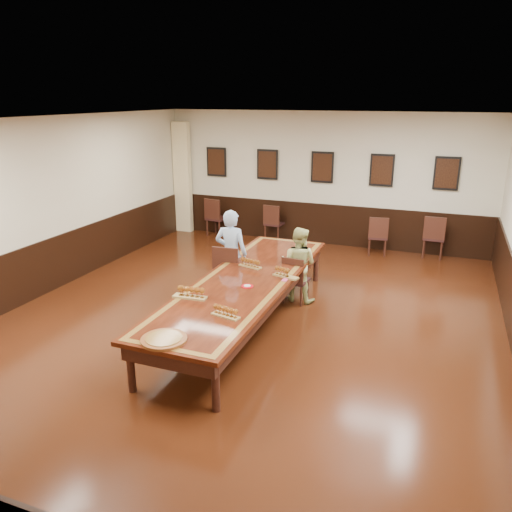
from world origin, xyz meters
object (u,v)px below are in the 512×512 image
at_px(chair_woman, 296,279).
at_px(person_woman, 298,264).
at_px(conference_table, 245,288).
at_px(carved_platter, 164,339).
at_px(spare_chair_a, 217,217).
at_px(spare_chair_b, 274,222).
at_px(person_man, 231,253).
at_px(spare_chair_d, 434,236).
at_px(spare_chair_c, 378,235).
at_px(chair_man, 229,271).

xyz_separation_m(chair_woman, person_woman, (0.01, 0.09, 0.24)).
distance_m(conference_table, carved_platter, 2.26).
bearing_deg(spare_chair_a, chair_woman, 141.42).
bearing_deg(spare_chair_b, person_man, 102.08).
bearing_deg(carved_platter, person_woman, 79.62).
distance_m(spare_chair_a, person_woman, 4.71).
distance_m(spare_chair_b, carved_platter, 7.16).
height_order(spare_chair_a, spare_chair_d, spare_chair_a).
bearing_deg(carved_platter, spare_chair_d, 68.15).
bearing_deg(person_woman, chair_woman, 90.00).
relative_size(spare_chair_c, carved_platter, 1.40).
bearing_deg(carved_platter, person_man, 99.76).
height_order(person_woman, carved_platter, person_woman).
xyz_separation_m(person_man, carved_platter, (0.56, -3.28, -0.04)).
bearing_deg(spare_chair_c, spare_chair_b, -15.68).
relative_size(person_man, person_woman, 1.19).
relative_size(spare_chair_c, conference_table, 0.18).
relative_size(spare_chair_c, person_woman, 0.68).
bearing_deg(spare_chair_b, spare_chair_a, 10.11).
height_order(spare_chair_d, conference_table, spare_chair_d).
relative_size(spare_chair_d, person_woman, 0.73).
distance_m(chair_man, spare_chair_c, 4.20).
bearing_deg(spare_chair_a, person_man, 127.95).
xyz_separation_m(chair_woman, spare_chair_b, (-1.67, 3.67, 0.03)).
height_order(chair_woman, spare_chair_a, spare_chair_a).
relative_size(conference_table, carved_platter, 7.58).
height_order(spare_chair_b, spare_chair_d, spare_chair_d).
relative_size(chair_man, spare_chair_b, 1.09).
height_order(spare_chair_d, person_man, person_man).
xyz_separation_m(person_woman, conference_table, (-0.52, -1.25, -0.07)).
xyz_separation_m(spare_chair_a, spare_chair_c, (4.17, -0.16, -0.04)).
xyz_separation_m(spare_chair_b, conference_table, (1.16, -4.83, 0.14)).
bearing_deg(spare_chair_b, chair_woman, 119.46).
bearing_deg(chair_man, chair_woman, -173.19).
distance_m(spare_chair_b, spare_chair_d, 3.85).
distance_m(chair_man, carved_platter, 3.23).
xyz_separation_m(spare_chair_d, person_woman, (-2.17, -3.52, 0.18)).
distance_m(chair_woman, spare_chair_d, 4.22).
distance_m(chair_man, person_woman, 1.25).
height_order(person_woman, conference_table, person_woman).
xyz_separation_m(spare_chair_b, spare_chair_c, (2.63, -0.30, -0.01)).
height_order(spare_chair_b, conference_table, spare_chair_b).
relative_size(spare_chair_d, carved_platter, 1.50).
distance_m(spare_chair_c, person_woman, 3.42).
bearing_deg(chair_woman, person_woman, -90.00).
distance_m(chair_woman, person_man, 1.26).
height_order(chair_man, spare_chair_d, chair_man).
bearing_deg(chair_woman, spare_chair_b, -60.12).
height_order(chair_man, person_man, person_man).
distance_m(spare_chair_c, person_man, 4.13).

